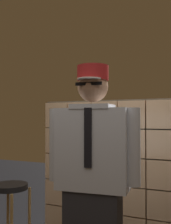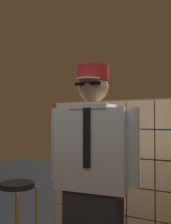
{
  "view_description": "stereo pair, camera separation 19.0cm",
  "coord_description": "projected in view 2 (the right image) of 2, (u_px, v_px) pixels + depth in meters",
  "views": [
    {
      "loc": [
        0.87,
        -1.64,
        1.4
      ],
      "look_at": [
        -0.03,
        0.28,
        1.45
      ],
      "focal_mm": 45.32,
      "sensor_mm": 36.0,
      "label": 1
    },
    {
      "loc": [
        1.03,
        -1.56,
        1.4
      ],
      "look_at": [
        -0.03,
        0.28,
        1.45
      ],
      "focal_mm": 45.32,
      "sensor_mm": 36.0,
      "label": 2
    }
  ],
  "objects": [
    {
      "name": "glass_block_wall",
      "position": [
        142.0,
        173.0,
        3.13
      ],
      "size": [
        2.29,
        0.1,
        1.65
      ],
      "color": "#E0B78C",
      "rests_on": "ground"
    },
    {
      "name": "standing_person",
      "position": [
        93.0,
        180.0,
        2.13
      ],
      "size": [
        0.72,
        0.33,
        1.81
      ],
      "rotation": [
        0.0,
        0.0,
        0.11
      ],
      "color": "#28282D",
      "rests_on": "ground"
    },
    {
      "name": "bar_stool",
      "position": [
        17.0,
        203.0,
        2.76
      ],
      "size": [
        0.34,
        0.34,
        0.78
      ],
      "color": "black",
      "rests_on": "ground"
    }
  ]
}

